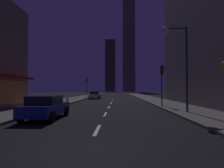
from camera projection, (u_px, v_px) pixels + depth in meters
ground_plane at (113, 99)px, 36.99m from camera, size 78.00×136.00×0.10m
sidewalk_right at (148, 98)px, 36.76m from camera, size 4.00×76.00×0.15m
sidewalk_left at (80, 98)px, 37.23m from camera, size 4.00×76.00×0.15m
lane_marking_center at (107, 110)px, 16.02m from camera, size 0.16×28.20×0.01m
skyscraper_distant_tall at (110, 66)px, 135.72m from camera, size 7.45×5.14×38.92m
skyscraper_distant_mid at (129, 44)px, 133.52m from camera, size 8.87×6.27×70.06m
car_parked_near at (46, 107)px, 11.39m from camera, size 1.98×4.24×1.45m
car_parked_far at (95, 95)px, 35.20m from camera, size 1.98×4.24×1.45m
fire_hydrant_far_left at (67, 100)px, 24.42m from camera, size 0.42×0.30×0.65m
traffic_light_near_right at (162, 76)px, 18.69m from camera, size 0.32×0.48×4.20m
traffic_light_far_left at (87, 83)px, 37.15m from camera, size 0.32×0.48×4.20m
street_lamp_right at (176, 47)px, 13.86m from camera, size 1.96×0.56×6.58m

